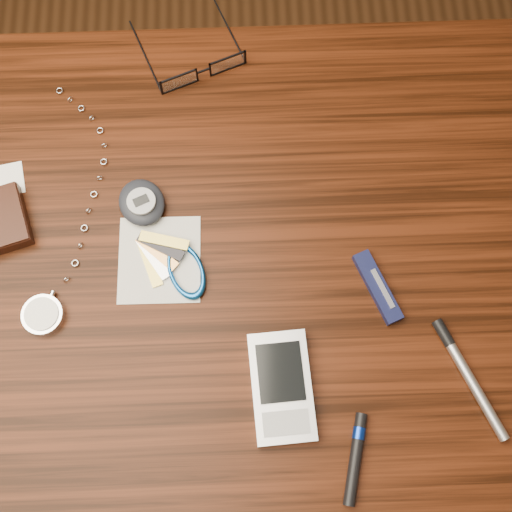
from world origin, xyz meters
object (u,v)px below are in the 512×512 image
Objects in this scene: pda_phone at (282,387)px; notepad_keys at (172,264)px; desk at (238,293)px; pocket_knife at (378,287)px; silver_pen at (464,369)px; pocket_watch at (46,306)px; eyeglasses at (201,69)px; pedometer at (142,202)px.

pda_phone is 0.19m from notepad_keys.
pocket_knife reaches higher than desk.
pocket_knife is 0.13m from silver_pen.
notepad_keys reaches higher than desk.
pda_phone reaches higher than pocket_knife.
pocket_watch is 0.49m from silver_pen.
pda_phone is 1.38× the size of pocket_knife.
pda_phone is at bearing -50.55° from notepad_keys.
eyeglasses is at bearing 126.16° from silver_pen.
eyeglasses is at bearing 81.91° from notepad_keys.
pda_phone is 0.28m from pedometer.
eyeglasses is 0.36m from pocket_watch.
eyeglasses is 1.74× the size of pocket_knife.
pedometer is at bearing 149.75° from silver_pen.
desk is 7.13× the size of silver_pen.
notepad_keys is (0.15, 0.05, -0.00)m from pocket_watch.
pocket_watch is at bearing -131.57° from pedometer.
desk is 0.20m from pocket_knife.
pocket_watch is 3.60× the size of pocket_knife.
notepad_keys is at bearing 171.41° from desk.
eyeglasses reaches higher than pda_phone.
pocket_knife is (0.17, -0.03, 0.11)m from desk.
silver_pen is at bearing -53.84° from eyeglasses.
eyeglasses and pedometer have the same top height.
pda_phone is 1.06× the size of notepad_keys.
pda_phone reaches higher than notepad_keys.
notepad_keys is (-0.08, 0.01, 0.11)m from desk.
pocket_watch reaches higher than desk.
desk is 0.31m from silver_pen.
pda_phone is 0.16m from pocket_knife.
pocket_watch is at bearing -120.73° from eyeglasses.
pocket_knife is at bearing -8.95° from desk.
silver_pen reaches higher than desk.
silver_pen is at bearing -26.10° from desk.
silver_pen is at bearing 3.55° from pda_phone.
eyeglasses is at bearing 101.67° from pda_phone.
pocket_knife is (0.24, -0.04, 0.00)m from notepad_keys.
pedometer is 0.57× the size of silver_pen.
pocket_watch is at bearing -178.68° from pocket_knife.
pedometer is at bearing 48.43° from pocket_watch.
desk is 0.30m from eyeglasses.
pedometer is at bearing 115.48° from notepad_keys.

